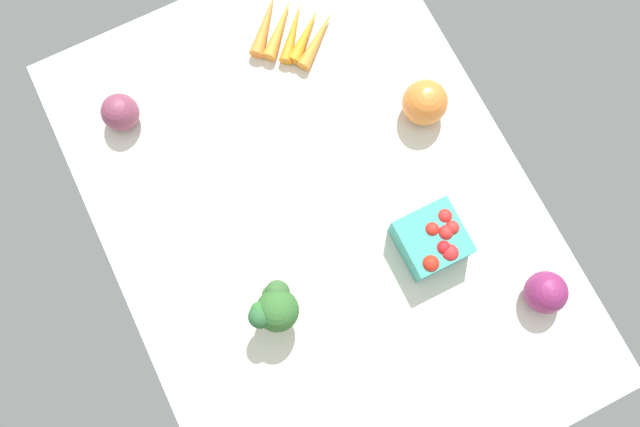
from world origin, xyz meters
TOP-DOWN VIEW (x-y plane):
  - tablecloth at (0.00, 0.00)cm, footprint 104.00×76.00cm
  - berry_basket at (13.52, 15.49)cm, footprint 10.91×10.91cm
  - red_onion_near_basket at (30.30, 28.68)cm, footprint 7.47×7.47cm
  - red_onion_center at (-33.37, -24.80)cm, footprint 7.01×7.01cm
  - carrot_bunch at (-35.36, 11.13)cm, footprint 18.66×19.32cm
  - broccoli_head at (12.12, -14.49)cm, footprint 8.48×8.64cm
  - heirloom_tomato_orange at (-9.76, 26.48)cm, footprint 8.50×8.50cm

SIDE VIEW (x-z plane):
  - tablecloth at x=0.00cm, z-range 0.00..2.00cm
  - carrot_bunch at x=-35.36cm, z-range 1.90..4.85cm
  - red_onion_center at x=-33.37cm, z-range 2.00..9.01cm
  - red_onion_near_basket at x=30.30cm, z-range 2.00..9.47cm
  - berry_basket at x=13.52cm, z-range 1.90..9.86cm
  - heirloom_tomato_orange at x=-9.76cm, z-range 2.00..10.50cm
  - broccoli_head at x=12.12cm, z-range 3.42..13.99cm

